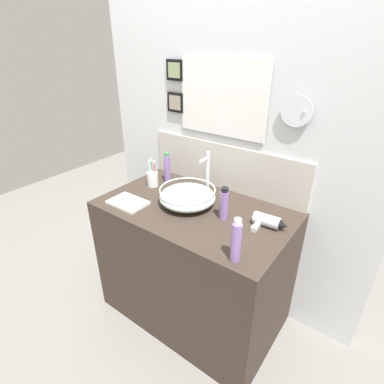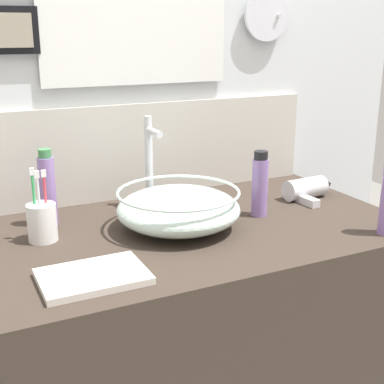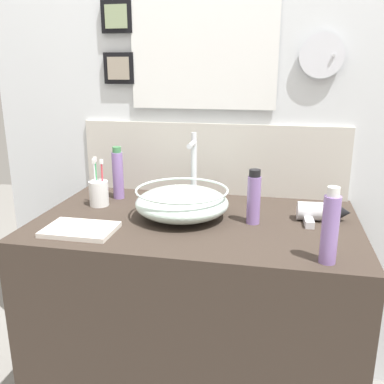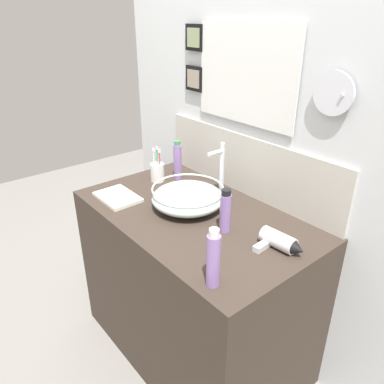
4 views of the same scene
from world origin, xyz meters
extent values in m
cube|color=#382D26|center=(0.00, 0.00, 0.42)|extent=(1.14, 0.68, 0.84)
cube|color=silver|center=(0.00, 0.37, 1.22)|extent=(1.94, 0.06, 2.44)
cube|color=beige|center=(0.00, 0.33, 0.99)|extent=(1.12, 0.02, 0.30)
cube|color=white|center=(-0.04, 0.33, 1.42)|extent=(0.53, 0.01, 0.38)
cube|color=white|center=(-0.04, 0.33, 1.42)|extent=(0.59, 0.01, 0.44)
cylinder|color=silver|center=(0.41, 0.32, 1.41)|extent=(0.17, 0.01, 0.17)
cylinder|color=silver|center=(0.45, 0.33, 1.41)|extent=(0.01, 0.06, 0.01)
cube|color=black|center=(-0.39, 0.33, 1.56)|extent=(0.13, 0.02, 0.13)
cube|color=gray|center=(-0.39, 0.32, 1.56)|extent=(0.09, 0.01, 0.09)
cube|color=black|center=(-0.39, 0.33, 1.36)|extent=(0.13, 0.02, 0.13)
cube|color=gray|center=(-0.39, 0.32, 1.36)|extent=(0.09, 0.01, 0.09)
ellipsoid|color=silver|center=(-0.05, 0.01, 0.90)|extent=(0.34, 0.34, 0.11)
torus|color=silver|center=(-0.05, 0.01, 0.95)|extent=(0.33, 0.33, 0.01)
torus|color=#B2B7BC|center=(-0.05, 0.01, 0.85)|extent=(0.13, 0.13, 0.01)
cylinder|color=silver|center=(-0.05, 0.22, 0.97)|extent=(0.02, 0.02, 0.25)
cylinder|color=silver|center=(-0.05, 0.17, 1.08)|extent=(0.02, 0.09, 0.02)
cylinder|color=silver|center=(-0.05, 0.22, 1.11)|extent=(0.02, 0.02, 0.03)
cylinder|color=silver|center=(0.42, 0.07, 0.88)|extent=(0.15, 0.08, 0.07)
cone|color=black|center=(0.51, 0.08, 0.88)|extent=(0.05, 0.06, 0.06)
cube|color=silver|center=(0.39, 0.02, 0.86)|extent=(0.04, 0.09, 0.02)
cylinder|color=white|center=(-0.41, 0.08, 0.89)|extent=(0.07, 0.07, 0.10)
cylinder|color=#D83F4C|center=(-0.39, 0.08, 0.93)|extent=(0.01, 0.01, 0.16)
cube|color=white|center=(-0.39, 0.08, 1.02)|extent=(0.01, 0.01, 0.02)
cylinder|color=green|center=(-0.42, 0.09, 0.93)|extent=(0.01, 0.01, 0.17)
cube|color=white|center=(-0.42, 0.09, 1.03)|extent=(0.01, 0.01, 0.02)
cylinder|color=white|center=(-0.41, 0.06, 0.93)|extent=(0.01, 0.01, 0.17)
cube|color=white|center=(-0.41, 0.06, 1.02)|extent=(0.01, 0.01, 0.02)
cylinder|color=#8C6BB2|center=(-0.37, 0.18, 0.94)|extent=(0.04, 0.04, 0.19)
cylinder|color=#3F7F4C|center=(-0.37, 0.18, 1.05)|extent=(0.03, 0.03, 0.02)
cylinder|color=#8C6BB2|center=(0.20, 0.00, 0.93)|extent=(0.05, 0.05, 0.17)
cylinder|color=black|center=(0.20, 0.00, 1.02)|extent=(0.04, 0.04, 0.02)
cylinder|color=#8C6BB2|center=(0.43, -0.27, 0.94)|extent=(0.05, 0.05, 0.19)
cylinder|color=silver|center=(0.43, -0.27, 1.05)|extent=(0.03, 0.03, 0.03)
cube|color=silver|center=(-0.35, -0.20, 0.85)|extent=(0.23, 0.16, 0.02)
camera|label=1|loc=(0.91, -1.25, 1.73)|focal=28.00mm
camera|label=2|loc=(-0.62, -1.24, 1.37)|focal=50.00mm
camera|label=3|loc=(0.28, -1.42, 1.37)|focal=40.00mm
camera|label=4|loc=(1.16, -0.97, 1.68)|focal=35.00mm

